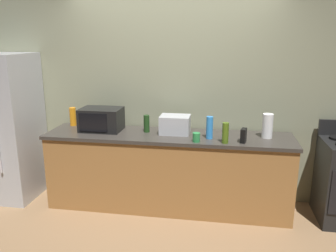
# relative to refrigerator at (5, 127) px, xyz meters

# --- Properties ---
(ground_plane) EXTENTS (8.00, 8.00, 0.00)m
(ground_plane) POSITION_rel_refrigerator_xyz_m (2.05, -0.40, -0.90)
(ground_plane) COLOR #93704C
(back_wall) EXTENTS (6.40, 0.10, 2.70)m
(back_wall) POSITION_rel_refrigerator_xyz_m (2.05, 0.41, 0.45)
(back_wall) COLOR gray
(back_wall) RESTS_ON ground_plane
(counter_run) EXTENTS (2.84, 0.64, 0.90)m
(counter_run) POSITION_rel_refrigerator_xyz_m (2.05, 0.00, -0.45)
(counter_run) COLOR #9E6B38
(counter_run) RESTS_ON ground_plane
(refrigerator) EXTENTS (0.72, 0.73, 1.80)m
(refrigerator) POSITION_rel_refrigerator_xyz_m (0.00, 0.00, 0.00)
(refrigerator) COLOR #B7BABF
(refrigerator) RESTS_ON ground_plane
(microwave) EXTENTS (0.48, 0.35, 0.27)m
(microwave) POSITION_rel_refrigerator_xyz_m (1.24, 0.05, 0.13)
(microwave) COLOR black
(microwave) RESTS_ON counter_run
(toaster_oven) EXTENTS (0.34, 0.26, 0.21)m
(toaster_oven) POSITION_rel_refrigerator_xyz_m (2.12, 0.06, 0.10)
(toaster_oven) COLOR #B7BABF
(toaster_oven) RESTS_ON counter_run
(paper_towel_roll) EXTENTS (0.12, 0.12, 0.27)m
(paper_towel_roll) POSITION_rel_refrigerator_xyz_m (3.15, 0.05, 0.13)
(paper_towel_roll) COLOR white
(paper_towel_roll) RESTS_ON counter_run
(cordless_phone) EXTENTS (0.07, 0.12, 0.15)m
(cordless_phone) POSITION_rel_refrigerator_xyz_m (2.89, -0.17, 0.07)
(cordless_phone) COLOR black
(cordless_phone) RESTS_ON counter_run
(bottle_spray_cleaner) EXTENTS (0.07, 0.07, 0.25)m
(bottle_spray_cleaner) POSITION_rel_refrigerator_xyz_m (2.53, -0.09, 0.12)
(bottle_spray_cleaner) COLOR #338CE5
(bottle_spray_cleaner) RESTS_ON counter_run
(bottle_dish_soap) EXTENTS (0.08, 0.08, 0.23)m
(bottle_dish_soap) POSITION_rel_refrigerator_xyz_m (0.80, 0.22, 0.11)
(bottle_dish_soap) COLOR orange
(bottle_dish_soap) RESTS_ON counter_run
(bottle_olive_oil) EXTENTS (0.07, 0.07, 0.22)m
(bottle_olive_oil) POSITION_rel_refrigerator_xyz_m (2.70, -0.23, 0.11)
(bottle_olive_oil) COLOR #4C6B19
(bottle_olive_oil) RESTS_ON counter_run
(bottle_wine) EXTENTS (0.07, 0.07, 0.20)m
(bottle_wine) POSITION_rel_refrigerator_xyz_m (1.78, 0.07, 0.10)
(bottle_wine) COLOR #1E3F19
(bottle_wine) RESTS_ON counter_run
(mug_green) EXTENTS (0.08, 0.08, 0.10)m
(mug_green) POSITION_rel_refrigerator_xyz_m (2.39, -0.23, 0.05)
(mug_green) COLOR #2D8C47
(mug_green) RESTS_ON counter_run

